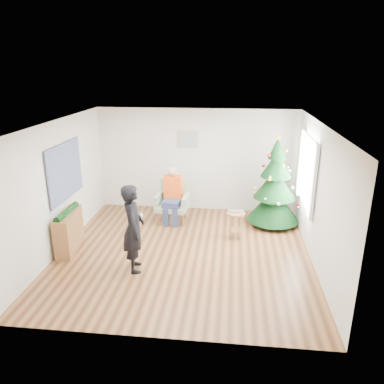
# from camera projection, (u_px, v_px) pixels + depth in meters

# --- Properties ---
(floor) EXTENTS (5.00, 5.00, 0.00)m
(floor) POSITION_uv_depth(u_px,v_px,m) (184.00, 253.00, 7.55)
(floor) COLOR brown
(floor) RESTS_ON ground
(ceiling) EXTENTS (5.00, 5.00, 0.00)m
(ceiling) POSITION_uv_depth(u_px,v_px,m) (183.00, 124.00, 6.71)
(ceiling) COLOR white
(ceiling) RESTS_ON wall_back
(wall_back) EXTENTS (5.00, 0.00, 5.00)m
(wall_back) POSITION_uv_depth(u_px,v_px,m) (196.00, 160.00, 9.48)
(wall_back) COLOR silver
(wall_back) RESTS_ON floor
(wall_front) EXTENTS (5.00, 0.00, 5.00)m
(wall_front) POSITION_uv_depth(u_px,v_px,m) (158.00, 255.00, 4.78)
(wall_front) COLOR silver
(wall_front) RESTS_ON floor
(wall_left) EXTENTS (0.00, 5.00, 5.00)m
(wall_left) POSITION_uv_depth(u_px,v_px,m) (58.00, 188.00, 7.39)
(wall_left) COLOR silver
(wall_left) RESTS_ON floor
(wall_right) EXTENTS (0.00, 5.00, 5.00)m
(wall_right) POSITION_uv_depth(u_px,v_px,m) (318.00, 197.00, 6.87)
(wall_right) COLOR silver
(wall_right) RESTS_ON floor
(window_panel) EXTENTS (0.04, 1.30, 1.40)m
(window_panel) POSITION_uv_depth(u_px,v_px,m) (308.00, 172.00, 7.75)
(window_panel) COLOR white
(window_panel) RESTS_ON wall_right
(curtains) EXTENTS (0.05, 1.75, 1.50)m
(curtains) POSITION_uv_depth(u_px,v_px,m) (306.00, 172.00, 7.75)
(curtains) COLOR white
(curtains) RESTS_ON wall_right
(christmas_tree) EXTENTS (1.20, 1.20, 2.17)m
(christmas_tree) POSITION_uv_depth(u_px,v_px,m) (275.00, 185.00, 8.61)
(christmas_tree) COLOR #3F2816
(christmas_tree) RESTS_ON floor
(stool) EXTENTS (0.40, 0.40, 0.60)m
(stool) POSITION_uv_depth(u_px,v_px,m) (235.00, 225.00, 8.12)
(stool) COLOR brown
(stool) RESTS_ON floor
(laptop) EXTENTS (0.33, 0.22, 0.03)m
(laptop) POSITION_uv_depth(u_px,v_px,m) (236.00, 212.00, 8.02)
(laptop) COLOR silver
(laptop) RESTS_ON stool
(armchair) EXTENTS (0.82, 0.76, 1.01)m
(armchair) POSITION_uv_depth(u_px,v_px,m) (173.00, 206.00, 9.02)
(armchair) COLOR #8EA988
(armchair) RESTS_ON floor
(seated_person) EXTENTS (0.45, 0.64, 1.32)m
(seated_person) POSITION_uv_depth(u_px,v_px,m) (172.00, 195.00, 8.87)
(seated_person) COLOR navy
(seated_person) RESTS_ON armchair
(standing_man) EXTENTS (0.55, 0.69, 1.64)m
(standing_man) POSITION_uv_depth(u_px,v_px,m) (133.00, 228.00, 6.70)
(standing_man) COLOR black
(standing_man) RESTS_ON floor
(game_controller) EXTENTS (0.07, 0.13, 0.04)m
(game_controller) POSITION_uv_depth(u_px,v_px,m) (142.00, 215.00, 6.56)
(game_controller) COLOR white
(game_controller) RESTS_ON standing_man
(console) EXTENTS (0.40, 1.03, 0.80)m
(console) POSITION_uv_depth(u_px,v_px,m) (69.00, 232.00, 7.56)
(console) COLOR brown
(console) RESTS_ON floor
(garland) EXTENTS (0.14, 0.90, 0.14)m
(garland) POSITION_uv_depth(u_px,v_px,m) (67.00, 212.00, 7.42)
(garland) COLOR black
(garland) RESTS_ON console
(tapestry) EXTENTS (0.03, 1.50, 1.15)m
(tapestry) POSITION_uv_depth(u_px,v_px,m) (65.00, 171.00, 7.58)
(tapestry) COLOR black
(tapestry) RESTS_ON wall_left
(framed_picture) EXTENTS (0.52, 0.05, 0.42)m
(framed_picture) POSITION_uv_depth(u_px,v_px,m) (188.00, 139.00, 9.29)
(framed_picture) COLOR tan
(framed_picture) RESTS_ON wall_back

